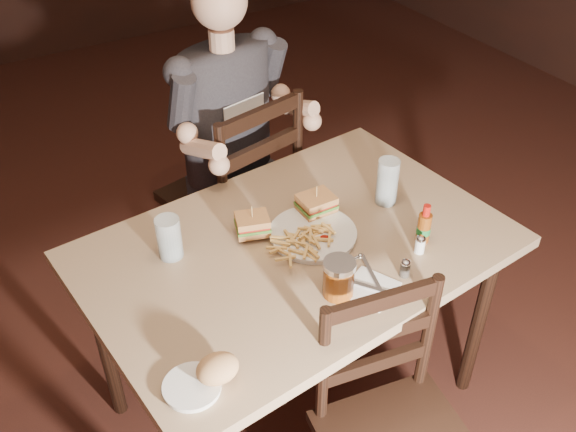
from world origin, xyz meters
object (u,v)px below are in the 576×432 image
main_table (296,262)px  diner (232,99)px  chair_far (231,196)px  glass_right (387,182)px  dinner_plate (313,235)px  side_plate (192,388)px  glass_left (169,238)px  syrup_dispenser (339,278)px  hot_sauce (425,223)px

main_table → diner: diner is taller
main_table → chair_far: chair_far is taller
main_table → chair_far: 0.72m
glass_right → dinner_plate: bearing=-174.1°
chair_far → diner: diner is taller
side_plate → chair_far: bearing=59.4°
dinner_plate → glass_right: size_ratio=1.65×
chair_far → glass_left: size_ratio=7.19×
syrup_dispenser → side_plate: 0.51m
dinner_plate → glass_right: (0.31, 0.03, 0.07)m
hot_sauce → main_table: bearing=151.9°
glass_right → hot_sauce: glass_right is taller
diner → glass_right: size_ratio=5.48×
side_plate → glass_right: bearing=23.1°
hot_sauce → side_plate: (-0.86, -0.15, -0.06)m
hot_sauce → syrup_dispenser: bearing=-170.8°
diner → hot_sauce: (0.24, -0.83, -0.13)m
chair_far → dinner_plate: size_ratio=3.67×
dinner_plate → syrup_dispenser: syrup_dispenser is taller
main_table → dinner_plate: 0.10m
side_plate → main_table: bearing=33.8°
main_table → syrup_dispenser: bearing=-92.6°
diner → dinner_plate: 0.66m
diner → syrup_dispenser: (-0.12, -0.88, -0.14)m
diner → chair_far: bearing=90.0°
main_table → chair_far: (0.10, 0.68, -0.20)m
main_table → dinner_plate: dinner_plate is taller
diner → glass_right: 0.67m
dinner_plate → glass_left: glass_left is taller
main_table → glass_right: size_ratio=8.37×
diner → hot_sauce: size_ratio=6.55×
main_table → chair_far: bearing=81.8°
dinner_plate → hot_sauce: (0.29, -0.19, 0.06)m
diner → hot_sauce: bearing=-85.6°
diner → glass_left: bearing=-145.9°
glass_left → diner: bearing=46.2°
diner → side_plate: 1.17m
diner → glass_right: bearing=-77.6°
glass_left → hot_sauce: 0.79m
chair_far → hot_sauce: chair_far is taller
main_table → hot_sauce: (0.35, -0.19, 0.14)m
glass_left → syrup_dispenser: size_ratio=1.17×
glass_right → side_plate: 0.97m
dinner_plate → diner: bearing=86.2°
dinner_plate → glass_right: bearing=5.9°
chair_far → side_plate: bearing=47.3°
main_table → hot_sauce: hot_sauce is taller
diner → dinner_plate: bearing=-105.9°
syrup_dispenser → glass_right: bearing=30.5°
diner → dinner_plate: (-0.04, -0.63, -0.19)m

